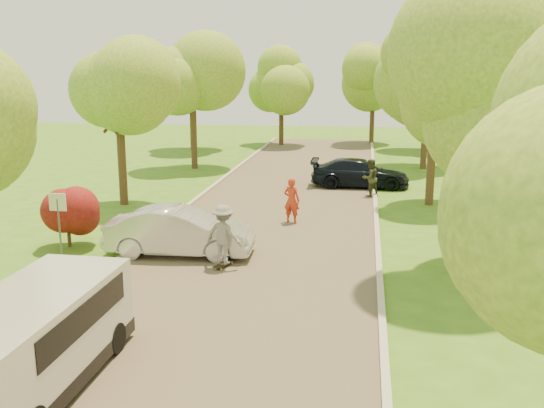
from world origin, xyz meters
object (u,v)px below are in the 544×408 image
Objects in this scene: person_olive at (370,178)px; silver_sedan at (180,232)px; longboard at (224,264)px; street_sign at (58,213)px; skateboarder at (224,234)px; minivan at (33,340)px; dark_sedan at (360,173)px; person_striped at (292,200)px.

silver_sedan is at bearing 19.88° from person_olive.
person_olive is at bearing -94.27° from longboard.
person_olive is at bearing 49.89° from street_sign.
silver_sedan reaches higher than longboard.
longboard is 0.53× the size of skateboarder.
silver_sedan is at bearing 89.06° from minivan.
dark_sedan is at bearing -27.03° from silver_sedan.
person_striped is (1.38, 5.68, -0.14)m from skateboarder.
skateboarder is (1.68, -0.97, 0.25)m from silver_sedan.
minivan reaches higher than person_olive.
skateboarder is at bearing 76.42° from minivan.
skateboarder reaches higher than minivan.
street_sign is 8.04m from minivan.
longboard is (5.18, 0.22, -1.46)m from street_sign.
silver_sedan is 5.61m from person_striped.
dark_sedan is (9.10, 13.63, -0.85)m from street_sign.
person_striped is (3.25, 13.20, -0.09)m from minivan.
person_striped is (6.55, 5.90, -0.67)m from street_sign.
longboard is 12.04m from person_olive.
silver_sedan is at bearing 155.30° from dark_sedan.
minivan reaches higher than longboard.
skateboarder reaches higher than dark_sedan.
person_striped is (1.38, 5.68, 0.79)m from longboard.
street_sign is at bearing 106.04° from silver_sedan.
dark_sedan is at bearing -88.98° from skateboarder.
person_striped is at bearing 76.57° from minivan.
skateboarder is (1.88, 7.53, 0.05)m from minivan.
dark_sedan is 2.77× the size of person_striped.
dark_sedan is 2.80× the size of person_olive.
person_olive is at bearing 71.79° from minivan.
person_striped is at bearing -35.78° from silver_sedan.
minivan is 2.82× the size of person_striped.
skateboarder is 12.02m from person_olive.
minivan reaches higher than silver_sedan.
longboard is 0.55× the size of person_olive.
person_olive is at bearing -33.66° from silver_sedan.
street_sign is at bearing 19.77° from skateboarder.
person_olive reaches higher than dark_sedan.
person_striped is at bearing -86.32° from skateboarder.
person_striped is (-2.55, -7.73, 0.17)m from dark_sedan.
dark_sedan is 13.99m from longboard.
street_sign is 2.24× the size of longboard.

